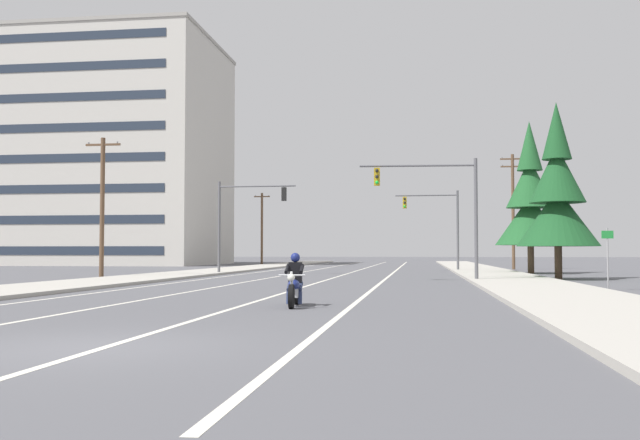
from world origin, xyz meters
name	(u,v)px	position (x,y,z in m)	size (l,w,h in m)	color
ground_plane	(88,347)	(0.00, 0.00, 0.00)	(400.00, 400.00, 0.00)	#515156
lane_stripe_center	(356,271)	(0.27, 45.00, 0.00)	(0.16, 100.00, 0.01)	beige
lane_stripe_left	(310,271)	(-3.35, 45.00, 0.00)	(0.16, 100.00, 0.01)	beige
lane_stripe_right	(395,271)	(3.27, 45.00, 0.00)	(0.16, 100.00, 0.01)	beige
lane_stripe_far_left	(271,271)	(-6.49, 45.00, 0.00)	(0.16, 100.00, 0.01)	beige
sidewalk_kerb_right	(487,272)	(9.73, 40.00, 0.07)	(4.40, 110.00, 0.14)	#ADA89E
sidewalk_kerb_left	(213,271)	(-9.73, 40.00, 0.07)	(4.40, 110.00, 0.14)	#ADA89E
motorcycle_with_rider	(294,285)	(1.74, 8.69, 0.59)	(0.70, 2.19, 1.46)	black
traffic_signal_near_right	(441,199)	(6.22, 25.92, 4.16)	(5.91, 0.64, 6.20)	#56565B
traffic_signal_near_left	(241,212)	(-6.62, 35.89, 4.12)	(5.30, 0.37, 6.20)	#56565B
traffic_signal_mid_right	(439,218)	(6.68, 45.16, 4.09)	(4.83, 0.37, 6.20)	#56565B
utility_pole_left_near	(102,204)	(-13.10, 28.74, 4.26)	(2.10, 0.26, 8.13)	brown
utility_pole_right_far	(513,207)	(13.04, 51.80, 5.26)	(2.05, 0.26, 9.80)	brown
utility_pole_left_far	(262,227)	(-12.41, 68.25, 4.23)	(1.81, 0.26, 8.11)	brown
conifer_tree_right_verge_near	(557,198)	(12.53, 29.38, 4.41)	(4.37, 4.37, 9.63)	#423023
conifer_tree_right_verge_far	(530,203)	(12.70, 40.05, 4.82)	(4.78, 4.78, 10.52)	#4C3828
apartment_building_far_left_block	(105,154)	(-31.76, 69.61, 13.13)	(26.55, 20.11, 26.25)	beige
street_sign	(608,251)	(12.30, 18.23, 1.50)	(0.44, 0.07, 2.40)	gray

